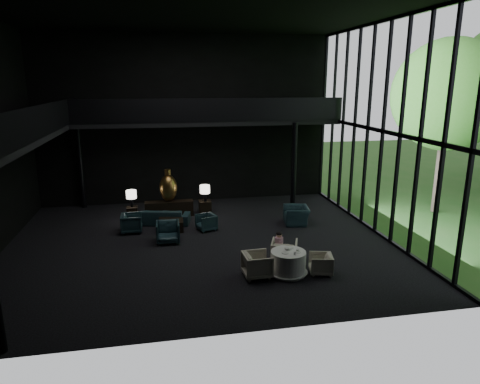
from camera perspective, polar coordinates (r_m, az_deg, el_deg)
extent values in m
cube|color=black|center=(16.01, -5.22, -6.83)|extent=(14.00, 12.00, 0.02)
cube|color=black|center=(15.07, -5.98, 22.80)|extent=(14.00, 12.00, 0.02)
cube|color=black|center=(20.97, -7.12, 9.48)|extent=(14.00, 0.04, 8.00)
cube|color=black|center=(9.14, -2.08, 3.02)|extent=(14.00, 0.04, 8.00)
cube|color=black|center=(15.67, -28.11, 6.17)|extent=(2.00, 12.00, 0.25)
cube|color=black|center=(20.07, -4.04, 9.33)|extent=(12.00, 2.00, 0.25)
cube|color=black|center=(15.35, -24.79, 8.67)|extent=(0.06, 12.00, 1.00)
cube|color=black|center=(19.04, -3.71, 10.86)|extent=(12.00, 0.06, 1.00)
cylinder|color=black|center=(21.22, -20.50, 3.27)|extent=(0.24, 0.24, 4.00)
cylinder|color=black|center=(20.19, 7.20, 3.54)|extent=(0.24, 0.24, 4.00)
cylinder|color=#382D23|center=(21.16, 25.21, 4.01)|extent=(0.36, 0.36, 4.90)
sphere|color=#2B5E21|center=(20.89, 26.05, 11.56)|extent=(4.80, 4.80, 4.80)
cube|color=black|center=(19.25, -9.41, -2.19)|extent=(2.11, 0.48, 0.67)
ellipsoid|color=#B19541|center=(19.05, -9.53, 0.53)|extent=(0.77, 0.77, 1.19)
cylinder|color=#B19541|center=(18.89, -9.62, 2.63)|extent=(0.26, 0.26, 0.24)
cube|color=black|center=(19.30, -14.15, -2.66)|extent=(0.46, 0.46, 0.50)
cylinder|color=black|center=(19.23, -14.23, -1.36)|extent=(0.13, 0.13, 0.38)
cylinder|color=white|center=(19.13, -14.30, -0.30)|extent=(0.44, 0.44, 0.35)
cube|color=black|center=(19.41, -4.69, -2.02)|extent=(0.54, 0.54, 0.59)
cylinder|color=black|center=(19.17, -4.68, -0.70)|extent=(0.13, 0.13, 0.39)
cylinder|color=white|center=(19.08, -4.71, 0.37)|extent=(0.44, 0.44, 0.35)
imported|color=black|center=(18.22, -10.16, -2.86)|extent=(2.33, 1.12, 0.88)
imported|color=black|center=(17.48, -14.26, -3.86)|extent=(0.80, 0.85, 0.86)
imported|color=#132B34|center=(17.27, -4.53, -4.03)|extent=(0.77, 0.80, 0.66)
imported|color=#11282A|center=(16.11, -9.59, -4.99)|extent=(0.96, 0.90, 0.97)
imported|color=#0F3136|center=(18.07, 7.54, -2.66)|extent=(0.94, 1.28, 1.02)
cube|color=black|center=(17.50, -9.18, -4.31)|extent=(1.01, 1.01, 0.43)
cylinder|color=white|center=(13.49, 6.43, -9.37)|extent=(1.09, 1.09, 0.75)
cone|color=white|center=(13.62, 6.39, -10.62)|extent=(1.23, 1.23, 0.10)
imported|color=#9B9994|center=(14.24, 5.91, -7.64)|extent=(1.14, 1.11, 0.93)
imported|color=#BBAEA1|center=(13.71, 10.71, -9.42)|extent=(0.69, 0.72, 0.62)
imported|color=#A6A29B|center=(13.23, 2.32, -9.40)|extent=(0.88, 0.93, 0.91)
cylinder|color=#E4B0C5|center=(14.28, 5.22, -6.77)|extent=(0.27, 0.27, 0.39)
sphere|color=#D8A884|center=(14.18, 5.24, -5.68)|extent=(0.19, 0.19, 0.19)
ellipsoid|color=black|center=(14.17, 5.25, -5.56)|extent=(0.20, 0.20, 0.14)
cylinder|color=white|center=(13.22, 6.04, -8.07)|extent=(0.27, 0.27, 0.01)
cylinder|color=white|center=(13.62, 6.76, -7.40)|extent=(0.21, 0.21, 0.01)
cylinder|color=white|center=(13.31, 7.75, -7.97)|extent=(0.20, 0.20, 0.01)
cylinder|color=white|center=(13.38, 7.68, -7.66)|extent=(0.09, 0.09, 0.07)
ellipsoid|color=white|center=(13.45, 6.32, -7.49)|extent=(0.18, 0.18, 0.09)
cylinder|color=#99999E|center=(13.12, 7.31, -8.15)|extent=(0.07, 0.07, 0.08)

